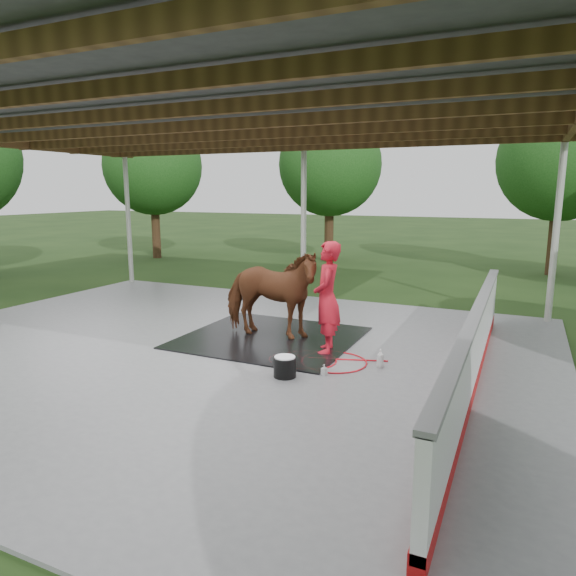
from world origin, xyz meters
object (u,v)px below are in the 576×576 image
at_px(dasher_board, 474,352).
at_px(wash_bucket, 285,366).
at_px(handler, 327,298).
at_px(horse, 270,294).

height_order(dasher_board, wash_bucket, dasher_board).
xyz_separation_m(handler, wash_bucket, (-0.14, -1.40, -0.80)).
bearing_deg(horse, wash_bucket, -150.70).
distance_m(horse, wash_bucket, 2.19).
relative_size(dasher_board, wash_bucket, 23.41).
height_order(dasher_board, handler, handler).
distance_m(dasher_board, wash_bucket, 2.72).
relative_size(horse, handler, 1.03).
height_order(horse, wash_bucket, horse).
xyz_separation_m(dasher_board, wash_bucket, (-2.61, -0.67, -0.38)).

